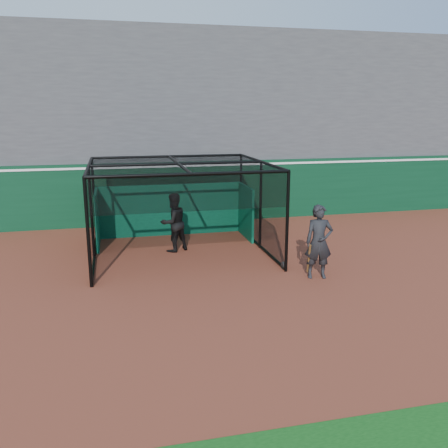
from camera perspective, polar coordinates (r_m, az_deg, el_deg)
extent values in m
plane|color=brown|center=(11.95, 1.52, -8.78)|extent=(120.00, 120.00, 0.00)
cube|color=#0A371E|center=(19.67, -4.76, 3.88)|extent=(50.00, 0.45, 2.50)
cube|color=white|center=(19.52, -4.82, 7.06)|extent=(50.00, 0.50, 0.08)
cube|color=#4C4C4F|center=(23.24, -6.34, 11.83)|extent=(50.00, 7.85, 7.75)
cube|color=#4C4C4F|center=(26.91, -7.56, 21.58)|extent=(50.00, 0.30, 1.20)
cube|color=#085135|center=(17.62, -6.42, 1.70)|extent=(5.31, 0.10, 1.90)
cylinder|color=black|center=(13.23, -15.63, -6.55)|extent=(0.08, 0.22, 0.22)
cylinder|color=black|center=(14.02, 7.16, -4.98)|extent=(0.08, 0.22, 0.22)
cylinder|color=black|center=(17.63, -15.11, -1.48)|extent=(0.08, 0.22, 0.22)
cylinder|color=black|center=(18.23, 2.17, -0.52)|extent=(0.08, 0.22, 0.22)
imported|color=black|center=(15.56, -6.10, 0.19)|extent=(1.17, 1.08, 1.93)
imported|color=black|center=(13.23, 11.34, -2.12)|extent=(0.83, 0.63, 2.05)
cylinder|color=#593819|center=(13.31, 10.17, -4.11)|extent=(0.14, 0.34, 0.88)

